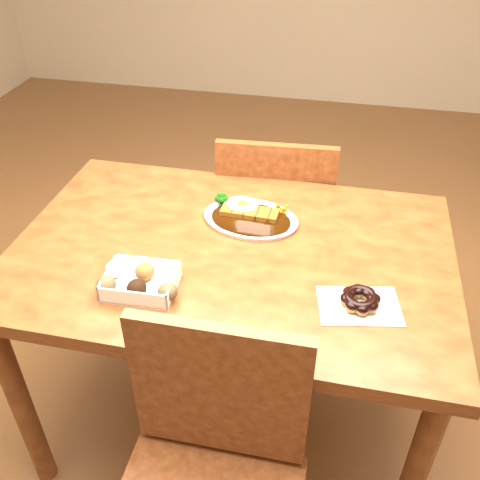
% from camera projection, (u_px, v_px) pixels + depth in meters
% --- Properties ---
extents(ground, '(6.00, 6.00, 0.00)m').
position_uv_depth(ground, '(233.00, 415.00, 1.91)').
color(ground, brown).
rests_on(ground, ground).
extents(table, '(1.20, 0.80, 0.75)m').
position_uv_depth(table, '(232.00, 276.00, 1.52)').
color(table, '#4D230F').
rests_on(table, ground).
extents(chair_far, '(0.45, 0.45, 0.87)m').
position_uv_depth(chair_far, '(276.00, 223.00, 2.04)').
color(chair_far, '#4D230F').
rests_on(chair_far, ground).
extents(katsu_curry_plate, '(0.30, 0.23, 0.06)m').
position_uv_depth(katsu_curry_plate, '(249.00, 216.00, 1.57)').
color(katsu_curry_plate, white).
rests_on(katsu_curry_plate, table).
extents(donut_box, '(0.21, 0.14, 0.05)m').
position_uv_depth(donut_box, '(139.00, 281.00, 1.31)').
color(donut_box, white).
rests_on(donut_box, table).
extents(pon_de_ring, '(0.22, 0.17, 0.04)m').
position_uv_depth(pon_de_ring, '(360.00, 300.00, 1.27)').
color(pon_de_ring, silver).
rests_on(pon_de_ring, table).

